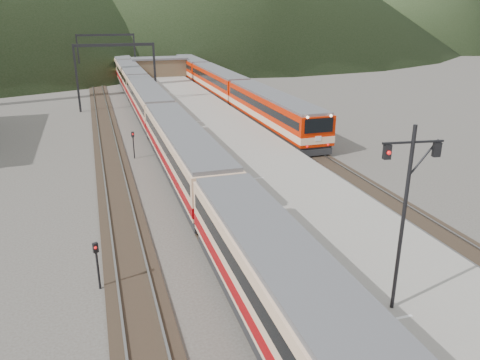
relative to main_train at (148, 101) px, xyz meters
name	(u,v)px	position (x,y,z in m)	size (l,w,h in m)	color
track_main	(160,136)	(0.00, -8.44, -2.00)	(2.60, 200.00, 0.23)	black
track_far	(108,140)	(-5.00, -8.44, -2.00)	(2.60, 200.00, 0.23)	black
track_second	(270,128)	(11.50, -8.44, -2.00)	(2.60, 200.00, 0.23)	black
platform	(221,133)	(5.60, -10.44, -1.57)	(8.00, 100.00, 1.00)	gray
gantry_near	(116,64)	(-2.85, 6.56, 3.52)	(9.55, 0.25, 8.00)	black
gantry_far	(107,49)	(-2.85, 31.56, 3.52)	(9.55, 0.25, 8.00)	black
station_shed	(159,66)	(5.60, 29.56, 0.50)	(9.40, 4.40, 3.10)	brown
main_train	(148,101)	(0.00, 0.00, 0.00)	(3.01, 103.31, 3.68)	beige
second_train	(218,81)	(11.50, 12.32, 0.06)	(3.11, 63.64, 3.79)	#C51C00
signal_mast	(405,202)	(4.18, -40.57, 3.28)	(2.19, 0.48, 7.14)	black
short_signal_b	(133,141)	(-3.09, -14.83, -0.61)	(0.25, 0.21, 2.27)	black
short_signal_c	(97,260)	(-6.48, -34.25, -0.61)	(0.26, 0.23, 2.27)	black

